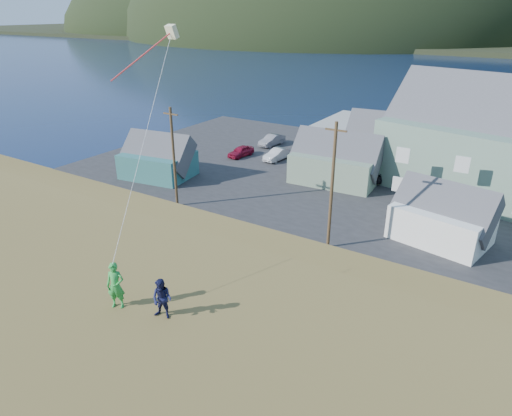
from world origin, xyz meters
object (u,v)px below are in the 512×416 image
at_px(kite_flyer_green, 116,286).
at_px(wharf, 408,131).
at_px(shed_teal, 157,158).
at_px(kite_flyer_navy, 162,299).
at_px(shed_white, 443,215).
at_px(shed_palegreen_near, 336,160).
at_px(shed_palegreen_far, 393,141).

bearing_deg(kite_flyer_green, wharf, 68.46).
height_order(shed_teal, kite_flyer_navy, kite_flyer_navy).
height_order(shed_white, kite_flyer_green, kite_flyer_green).
bearing_deg(shed_palegreen_near, wharf, 84.26).
relative_size(wharf, shed_palegreen_far, 2.31).
relative_size(shed_palegreen_near, kite_flyer_navy, 6.29).
relative_size(shed_teal, shed_palegreen_far, 0.73).
bearing_deg(shed_teal, shed_white, -6.72).
bearing_deg(kite_flyer_green, shed_teal, 105.61).
height_order(shed_teal, shed_palegreen_far, shed_palegreen_far).
relative_size(shed_teal, kite_flyer_green, 4.68).
bearing_deg(shed_palegreen_far, shed_white, -68.11).
distance_m(shed_teal, kite_flyer_navy, 35.50).
bearing_deg(shed_palegreen_far, shed_palegreen_near, -112.80).
bearing_deg(kite_flyer_green, kite_flyer_navy, -13.71).
xyz_separation_m(shed_white, kite_flyer_green, (-6.52, -26.07, 5.81)).
distance_m(shed_teal, shed_palegreen_near, 19.05).
relative_size(wharf, kite_flyer_green, 14.81).
xyz_separation_m(shed_teal, shed_palegreen_far, (19.91, 18.52, 0.52)).
bearing_deg(wharf, kite_flyer_navy, -83.52).
height_order(shed_teal, shed_palegreen_near, shed_palegreen_near).
distance_m(wharf, kite_flyer_green, 59.53).
distance_m(shed_white, kite_flyer_green, 27.50).
xyz_separation_m(shed_teal, kite_flyer_navy, (24.55, -25.00, 5.71)).
relative_size(wharf, shed_white, 3.18).
bearing_deg(shed_white, shed_palegreen_near, 158.14).
bearing_deg(kite_flyer_green, shed_palegreen_far, 67.46).
bearing_deg(shed_teal, wharf, 53.78).
height_order(wharf, shed_white, shed_white).
relative_size(shed_palegreen_near, shed_white, 1.15).
height_order(shed_palegreen_far, kite_flyer_green, kite_flyer_green).
bearing_deg(shed_palegreen_far, kite_flyer_green, -92.09).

